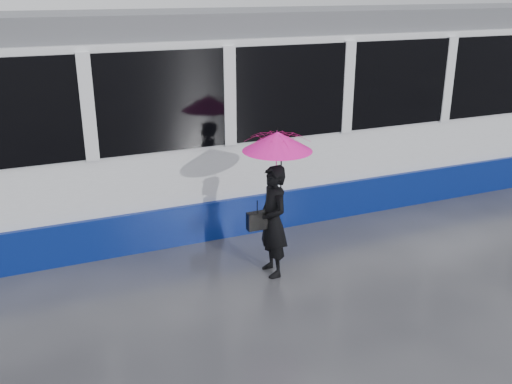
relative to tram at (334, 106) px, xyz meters
name	(u,v)px	position (x,y,z in m)	size (l,w,h in m)	color
ground	(202,283)	(-3.41, -2.50, -1.64)	(90.00, 90.00, 0.00)	#29292E
rails	(156,216)	(-3.41, 0.00, -1.63)	(34.00, 1.51, 0.02)	#3F3D38
tram	(334,106)	(0.00, 0.00, 0.00)	(26.00, 2.56, 3.35)	white
woman	(273,221)	(-2.43, -2.60, -0.87)	(0.56, 0.37, 1.54)	black
umbrella	(277,155)	(-2.38, -2.60, 0.05)	(0.91, 0.91, 1.04)	#FD1550
handbag	(257,221)	(-2.65, -2.58, -0.83)	(0.28, 0.12, 0.42)	black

